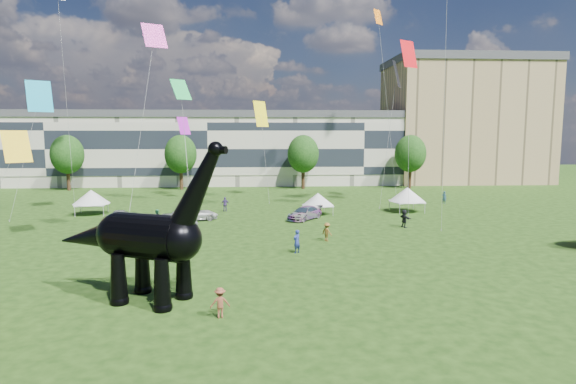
{
  "coord_description": "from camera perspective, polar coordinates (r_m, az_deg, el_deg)",
  "views": [
    {
      "loc": [
        0.73,
        -26.12,
        9.19
      ],
      "look_at": [
        2.78,
        8.0,
        5.0
      ],
      "focal_mm": 30.0,
      "sensor_mm": 36.0,
      "label": 1
    }
  ],
  "objects": [
    {
      "name": "visitors",
      "position": [
        43.07,
        -7.29,
        -4.22
      ],
      "size": [
        51.15,
        38.54,
        1.85
      ],
      "color": "brown",
      "rests_on": "ground"
    },
    {
      "name": "tree_mid_left",
      "position": [
        80.19,
        -12.61,
        4.75
      ],
      "size": [
        5.2,
        5.2,
        9.44
      ],
      "color": "#382314",
      "rests_on": "ground"
    },
    {
      "name": "apartment_block",
      "position": [
        99.24,
        20.06,
        7.61
      ],
      "size": [
        28.0,
        18.0,
        22.0
      ],
      "primitive_type": "cube",
      "color": "tan",
      "rests_on": "ground"
    },
    {
      "name": "car_white",
      "position": [
        51.94,
        -10.93,
        -2.59
      ],
      "size": [
        5.17,
        3.42,
        1.32
      ],
      "primitive_type": "imported",
      "rotation": [
        0.0,
        0.0,
        1.85
      ],
      "color": "silver",
      "rests_on": "ground"
    },
    {
      "name": "car_silver",
      "position": [
        52.06,
        -19.42,
        -2.81
      ],
      "size": [
        2.04,
        4.23,
        1.39
      ],
      "primitive_type": "imported",
      "rotation": [
        0.0,
        0.0,
        0.1
      ],
      "color": "silver",
      "rests_on": "ground"
    },
    {
      "name": "tree_far_right",
      "position": [
        83.11,
        14.32,
        4.77
      ],
      "size": [
        5.2,
        5.2,
        9.44
      ],
      "color": "#382314",
      "rests_on": "ground"
    },
    {
      "name": "tree_far_left",
      "position": [
        84.93,
        -24.73,
        4.39
      ],
      "size": [
        5.2,
        5.2,
        9.44
      ],
      "color": "#382314",
      "rests_on": "ground"
    },
    {
      "name": "gazebo_near",
      "position": [
        54.52,
        3.56,
        -0.88
      ],
      "size": [
        4.34,
        4.34,
        2.48
      ],
      "rotation": [
        0.0,
        0.0,
        0.25
      ],
      "color": "silver",
      "rests_on": "ground"
    },
    {
      "name": "gazebo_left",
      "position": [
        58.85,
        -22.29,
        -0.57
      ],
      "size": [
        4.56,
        4.56,
        2.83
      ],
      "rotation": [
        0.0,
        0.0,
        0.13
      ],
      "color": "silver",
      "rests_on": "ground"
    },
    {
      "name": "car_grey",
      "position": [
        46.96,
        -13.52,
        -3.55
      ],
      "size": [
        4.64,
        1.62,
        1.53
      ],
      "primitive_type": "imported",
      "rotation": [
        0.0,
        0.0,
        1.57
      ],
      "color": "slate",
      "rests_on": "ground"
    },
    {
      "name": "dinosaur_sculpture",
      "position": [
        27.57,
        -16.82,
        -5.34
      ],
      "size": [
        10.82,
        6.01,
        9.13
      ],
      "rotation": [
        0.0,
        0.0,
        -0.42
      ],
      "color": "black",
      "rests_on": "ground"
    },
    {
      "name": "ground",
      "position": [
        27.7,
        -4.87,
        -12.41
      ],
      "size": [
        220.0,
        220.0,
        0.0
      ],
      "primitive_type": "plane",
      "color": "#16330C",
      "rests_on": "ground"
    },
    {
      "name": "car_dark",
      "position": [
        51.48,
        1.99,
        -2.51
      ],
      "size": [
        4.53,
        4.96,
        1.39
      ],
      "primitive_type": "imported",
      "rotation": [
        0.0,
        0.0,
        -0.68
      ],
      "color": "#595960",
      "rests_on": "ground"
    },
    {
      "name": "gazebo_far",
      "position": [
        58.06,
        13.94,
        -0.3
      ],
      "size": [
        4.6,
        4.6,
        2.89
      ],
      "rotation": [
        0.0,
        0.0,
        0.12
      ],
      "color": "silver",
      "rests_on": "ground"
    },
    {
      "name": "tree_mid_right",
      "position": [
        79.51,
        1.82,
        4.89
      ],
      "size": [
        5.2,
        5.2,
        9.44
      ],
      "color": "#382314",
      "rests_on": "ground"
    },
    {
      "name": "terrace_row",
      "position": [
        88.61,
        -9.12,
        4.84
      ],
      "size": [
        78.0,
        11.0,
        12.0
      ],
      "primitive_type": "cube",
      "color": "beige",
      "rests_on": "ground"
    }
  ]
}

